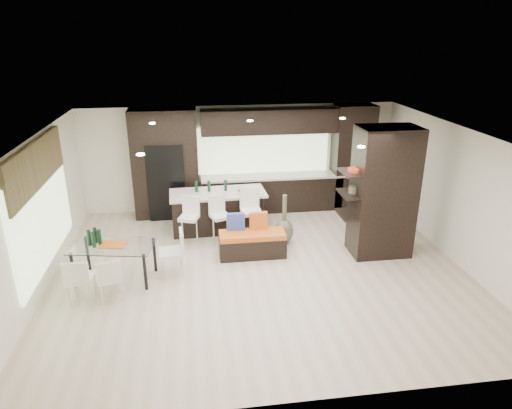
{
  "coord_description": "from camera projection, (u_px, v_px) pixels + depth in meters",
  "views": [
    {
      "loc": [
        -1.2,
        -7.92,
        4.45
      ],
      "look_at": [
        0.0,
        0.6,
        1.15
      ],
      "focal_mm": 32.0,
      "sensor_mm": 36.0,
      "label": 1
    }
  ],
  "objects": [
    {
      "name": "chair_end",
      "position": [
        172.0,
        256.0,
        8.7
      ],
      "size": [
        0.49,
        0.49,
        0.84
      ],
      "primitive_type": "cube",
      "rotation": [
        0.0,
        0.0,
        1.66
      ],
      "color": "silver",
      "rests_on": "ground"
    },
    {
      "name": "stool_right",
      "position": [
        251.0,
        221.0,
        10.1
      ],
      "size": [
        0.46,
        0.46,
        0.98
      ],
      "primitive_type": "cube",
      "rotation": [
        0.0,
        0.0,
        0.05
      ],
      "color": "silver",
      "rests_on": "ground"
    },
    {
      "name": "dining_table",
      "position": [
        115.0,
        262.0,
        8.58
      ],
      "size": [
        1.62,
        1.1,
        0.72
      ],
      "primitive_type": "cube",
      "rotation": [
        0.0,
        0.0,
        -0.19
      ],
      "color": "white",
      "rests_on": "ground"
    },
    {
      "name": "stool_mid",
      "position": [
        221.0,
        225.0,
        10.05
      ],
      "size": [
        0.5,
        0.5,
        0.87
      ],
      "primitive_type": "cube",
      "rotation": [
        0.0,
        0.0,
        0.37
      ],
      "color": "silver",
      "rests_on": "ground"
    },
    {
      "name": "kitchen_island",
      "position": [
        218.0,
        211.0,
        10.75
      ],
      "size": [
        2.25,
        1.04,
        0.92
      ],
      "primitive_type": "cube",
      "rotation": [
        0.0,
        0.0,
        0.04
      ],
      "color": "black",
      "rests_on": "ground"
    },
    {
      "name": "stool_left",
      "position": [
        189.0,
        226.0,
        9.96
      ],
      "size": [
        0.49,
        0.49,
        0.88
      ],
      "primitive_type": "cube",
      "rotation": [
        0.0,
        0.0,
        -0.32
      ],
      "color": "silver",
      "rests_on": "ground"
    },
    {
      "name": "ceiling",
      "position": [
        261.0,
        135.0,
        8.1
      ],
      "size": [
        8.0,
        7.0,
        0.02
      ],
      "primitive_type": "cube",
      "color": "white",
      "rests_on": "ground"
    },
    {
      "name": "right_wall",
      "position": [
        458.0,
        196.0,
        9.11
      ],
      "size": [
        0.02,
        7.0,
        2.7
      ],
      "primitive_type": "cube",
      "color": "white",
      "rests_on": "ground"
    },
    {
      "name": "back_wall",
      "position": [
        240.0,
        158.0,
        11.82
      ],
      "size": [
        8.0,
        0.02,
        2.7
      ],
      "primitive_type": "cube",
      "color": "white",
      "rests_on": "ground"
    },
    {
      "name": "left_wall",
      "position": [
        37.0,
        217.0,
        8.07
      ],
      "size": [
        0.02,
        7.0,
        2.7
      ],
      "primitive_type": "cube",
      "color": "white",
      "rests_on": "ground"
    },
    {
      "name": "stone_accent",
      "position": [
        36.0,
        165.0,
        7.94
      ],
      "size": [
        0.08,
        3.0,
        0.8
      ],
      "primitive_type": "cube",
      "color": "brown",
      "rests_on": "left_wall"
    },
    {
      "name": "chair_near",
      "position": [
        109.0,
        280.0,
        7.92
      ],
      "size": [
        0.52,
        0.52,
        0.77
      ],
      "primitive_type": "cube",
      "rotation": [
        0.0,
        0.0,
        0.3
      ],
      "color": "silver",
      "rests_on": "ground"
    },
    {
      "name": "ground",
      "position": [
        260.0,
        269.0,
        9.07
      ],
      "size": [
        8.0,
        8.0,
        0.0
      ],
      "primitive_type": "plane",
      "color": "#C7B098",
      "rests_on": "ground"
    },
    {
      "name": "partition_column",
      "position": [
        383.0,
        192.0,
        9.3
      ],
      "size": [
        1.2,
        0.8,
        2.7
      ],
      "primitive_type": "cube",
      "color": "black",
      "rests_on": "ground"
    },
    {
      "name": "window_back",
      "position": [
        264.0,
        150.0,
        11.79
      ],
      "size": [
        3.4,
        0.04,
        1.2
      ],
      "primitive_type": "cube",
      "color": "#B2D199",
      "rests_on": "back_wall"
    },
    {
      "name": "refrigerator",
      "position": [
        167.0,
        180.0,
        11.37
      ],
      "size": [
        0.9,
        0.68,
        1.9
      ],
      "primitive_type": "cube",
      "color": "black",
      "rests_on": "ground"
    },
    {
      "name": "back_cabinetry",
      "position": [
        261.0,
        160.0,
        11.58
      ],
      "size": [
        6.8,
        0.68,
        2.7
      ],
      "primitive_type": "cube",
      "color": "black",
      "rests_on": "ground"
    },
    {
      "name": "ceiling_spots",
      "position": [
        259.0,
        133.0,
        8.34
      ],
      "size": [
        4.0,
        3.0,
        0.02
      ],
      "primitive_type": "cube",
      "color": "white",
      "rests_on": "ceiling"
    },
    {
      "name": "bench",
      "position": [
        252.0,
        244.0,
        9.52
      ],
      "size": [
        1.38,
        0.54,
        0.53
      ],
      "primitive_type": "cube",
      "rotation": [
        0.0,
        0.0,
        -0.0
      ],
      "color": "black",
      "rests_on": "ground"
    },
    {
      "name": "floor_vase",
      "position": [
        284.0,
        219.0,
        9.98
      ],
      "size": [
        0.51,
        0.51,
        1.14
      ],
      "primitive_type": null,
      "rotation": [
        0.0,
        0.0,
        -0.27
      ],
      "color": "#4C513A",
      "rests_on": "ground"
    },
    {
      "name": "chair_far",
      "position": [
        81.0,
        282.0,
        7.84
      ],
      "size": [
        0.46,
        0.46,
        0.8
      ],
      "primitive_type": "cube",
      "rotation": [
        0.0,
        0.0,
        -0.06
      ],
      "color": "silver",
      "rests_on": "ground"
    },
    {
      "name": "window_left",
      "position": [
        43.0,
        213.0,
        8.26
      ],
      "size": [
        0.04,
        3.2,
        1.9
      ],
      "primitive_type": "cube",
      "color": "#B2D199",
      "rests_on": "left_wall"
    }
  ]
}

